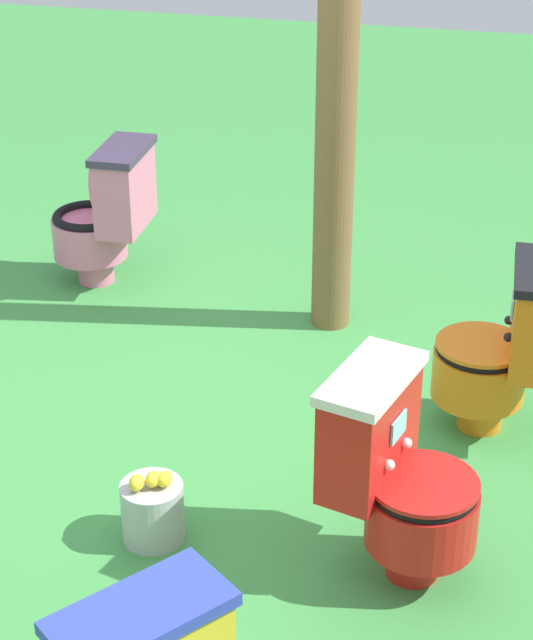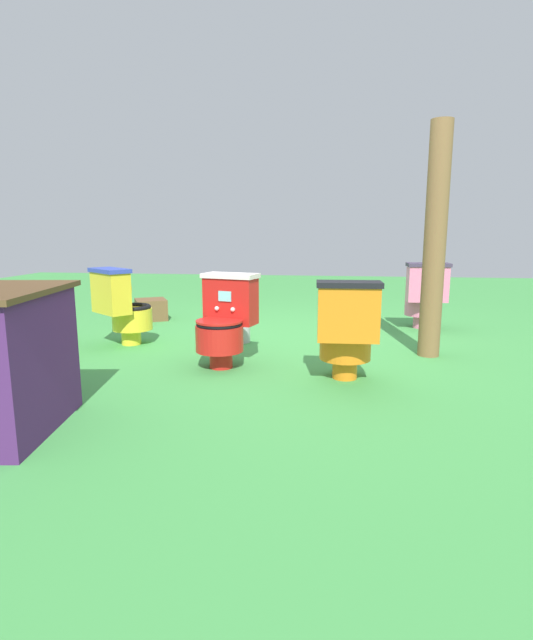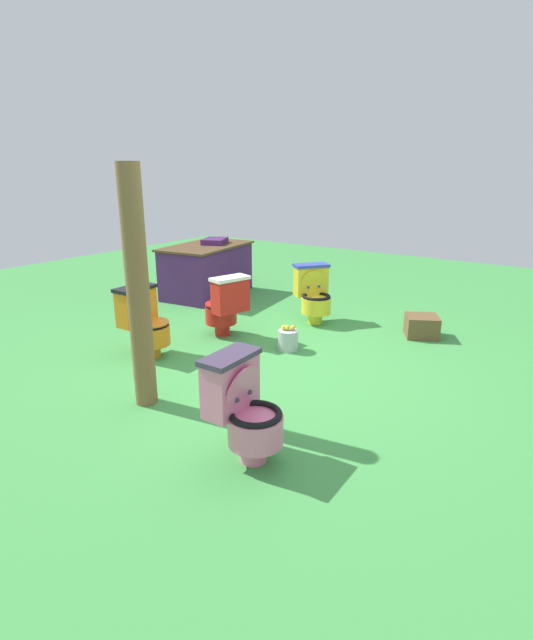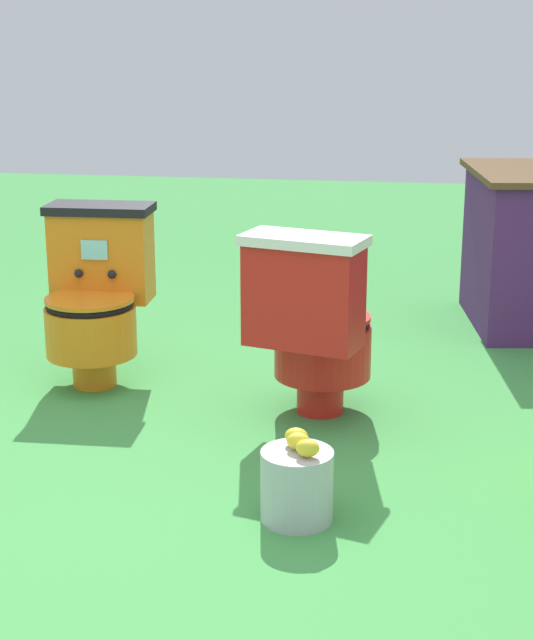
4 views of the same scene
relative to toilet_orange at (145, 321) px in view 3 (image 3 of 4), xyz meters
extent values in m
plane|color=#429947|center=(0.49, -1.21, -0.37)|extent=(14.00, 14.00, 0.00)
cylinder|color=orange|center=(0.00, -0.07, -0.30)|extent=(0.19, 0.19, 0.14)
cylinder|color=orange|center=(0.00, -0.09, -0.13)|extent=(0.38, 0.38, 0.20)
torus|color=black|center=(0.00, -0.09, -0.02)|extent=(0.37, 0.37, 0.04)
cylinder|color=black|center=(0.00, -0.09, -0.07)|extent=(0.25, 0.25, 0.01)
cube|color=orange|center=(0.00, 0.11, 0.14)|extent=(0.42, 0.20, 0.37)
cube|color=black|center=(0.00, 0.11, 0.34)|extent=(0.44, 0.23, 0.04)
cube|color=#8CE0E5|center=(0.00, 0.01, 0.19)|extent=(0.11, 0.01, 0.08)
cylinder|color=orange|center=(0.00, -0.09, 0.00)|extent=(0.37, 0.37, 0.02)
sphere|color=black|center=(0.07, 0.01, 0.09)|extent=(0.04, 0.04, 0.04)
sphere|color=black|center=(-0.07, 0.00, 0.09)|extent=(0.04, 0.04, 0.04)
cylinder|color=yellow|center=(1.98, -0.89, -0.30)|extent=(0.25, 0.25, 0.14)
cylinder|color=yellow|center=(1.96, -0.91, -0.13)|extent=(0.52, 0.52, 0.20)
torus|color=black|center=(1.96, -0.91, -0.02)|extent=(0.50, 0.50, 0.04)
cylinder|color=#3347B2|center=(1.96, -0.91, -0.07)|extent=(0.34, 0.34, 0.01)
cube|color=yellow|center=(2.09, -0.75, 0.14)|extent=(0.44, 0.40, 0.37)
cube|color=#3347B2|center=(2.09, -0.75, 0.34)|extent=(0.47, 0.44, 0.04)
cube|color=#8CE0E5|center=(2.03, -0.83, 0.19)|extent=(0.09, 0.07, 0.08)
cylinder|color=yellow|center=(2.03, -0.83, 0.12)|extent=(0.33, 0.29, 0.35)
sphere|color=#3347B2|center=(2.08, -0.88, 0.09)|extent=(0.04, 0.04, 0.04)
sphere|color=#3347B2|center=(1.97, -0.79, 0.09)|extent=(0.04, 0.04, 0.04)
cylinder|color=red|center=(0.96, -0.22, -0.30)|extent=(0.22, 0.22, 0.14)
cylinder|color=red|center=(0.96, -0.20, -0.13)|extent=(0.45, 0.45, 0.20)
torus|color=black|center=(0.96, -0.20, -0.02)|extent=(0.43, 0.43, 0.04)
cylinder|color=white|center=(0.96, -0.20, -0.07)|extent=(0.29, 0.29, 0.01)
cube|color=red|center=(0.91, -0.39, 0.14)|extent=(0.45, 0.29, 0.37)
cube|color=white|center=(0.91, -0.39, 0.34)|extent=(0.47, 0.32, 0.04)
cube|color=#8CE0E5|center=(0.94, -0.30, 0.19)|extent=(0.11, 0.04, 0.08)
cylinder|color=red|center=(0.96, -0.20, 0.00)|extent=(0.44, 0.44, 0.02)
sphere|color=white|center=(0.87, -0.28, 0.09)|extent=(0.04, 0.04, 0.04)
sphere|color=white|center=(1.01, -0.31, 0.09)|extent=(0.04, 0.04, 0.04)
cylinder|color=pink|center=(-0.89, -2.06, -0.30)|extent=(0.18, 0.18, 0.14)
cylinder|color=pink|center=(-0.89, -2.08, -0.13)|extent=(0.38, 0.38, 0.20)
torus|color=black|center=(-0.89, -2.08, -0.02)|extent=(0.36, 0.36, 0.04)
cylinder|color=#3F334C|center=(-0.89, -2.08, -0.07)|extent=(0.25, 0.25, 0.01)
cube|color=pink|center=(-0.89, -1.88, 0.14)|extent=(0.41, 0.20, 0.37)
cube|color=#3F334C|center=(-0.89, -1.88, 0.34)|extent=(0.44, 0.23, 0.04)
cube|color=#8CE0E5|center=(-0.89, -1.98, 0.19)|extent=(0.11, 0.01, 0.08)
cylinder|color=pink|center=(-0.89, -1.98, 0.12)|extent=(0.35, 0.10, 0.35)
sphere|color=#3F334C|center=(-0.82, -1.98, 0.09)|extent=(0.04, 0.04, 0.04)
sphere|color=#3F334C|center=(-0.96, -1.99, 0.09)|extent=(0.04, 0.04, 0.04)
cube|color=#4C2360|center=(2.27, 1.19, 0.00)|extent=(1.50, 0.99, 0.74)
cube|color=brown|center=(2.27, 1.19, 0.39)|extent=(1.57, 1.05, 0.03)
cube|color=#4C2360|center=(2.46, 1.18, 0.44)|extent=(0.53, 0.48, 0.08)
cylinder|color=brown|center=(-0.73, -0.82, 0.59)|extent=(0.18, 0.18, 1.93)
cube|color=brown|center=(2.26, -2.15, -0.25)|extent=(0.47, 0.48, 0.25)
cylinder|color=#B7B7BF|center=(0.99, -1.12, -0.26)|extent=(0.22, 0.22, 0.22)
ellipsoid|color=yellow|center=(0.98, -1.08, -0.12)|extent=(0.07, 0.05, 0.05)
ellipsoid|color=yellow|center=(1.02, -1.16, -0.12)|extent=(0.07, 0.05, 0.05)
ellipsoid|color=yellow|center=(0.99, -1.11, -0.12)|extent=(0.07, 0.05, 0.05)
camera|label=1|loc=(3.98, 0.01, 2.19)|focal=64.21mm
camera|label=2|loc=(0.12, 3.40, 0.69)|focal=27.38mm
camera|label=3|loc=(-3.13, -3.77, 1.51)|focal=27.08mm
camera|label=4|loc=(1.35, -3.91, 1.07)|focal=57.56mm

